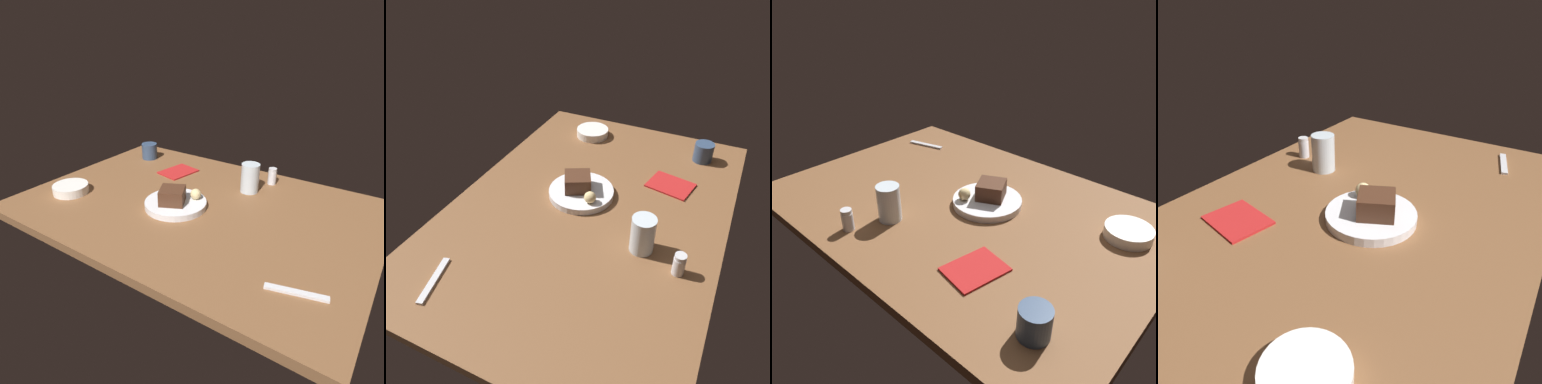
# 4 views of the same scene
# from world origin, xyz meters

# --- Properties ---
(dining_table) EXTENTS (1.20, 0.84, 0.03)m
(dining_table) POSITION_xyz_m (0.00, 0.00, 0.01)
(dining_table) COLOR brown
(dining_table) RESTS_ON ground
(dessert_plate) EXTENTS (0.21, 0.21, 0.02)m
(dessert_plate) POSITION_xyz_m (-0.05, -0.05, 0.04)
(dessert_plate) COLOR silver
(dessert_plate) RESTS_ON dining_table
(chocolate_cake_slice) EXTENTS (0.11, 0.11, 0.05)m
(chocolate_cake_slice) POSITION_xyz_m (-0.05, -0.07, 0.08)
(chocolate_cake_slice) COLOR #472819
(chocolate_cake_slice) RESTS_ON dessert_plate
(bread_roll) EXTENTS (0.04, 0.04, 0.04)m
(bread_roll) POSITION_xyz_m (-0.00, -0.00, 0.07)
(bread_roll) COLOR #DBC184
(bread_roll) RESTS_ON dessert_plate
(salt_shaker) EXTENTS (0.03, 0.03, 0.07)m
(salt_shaker) POSITION_xyz_m (0.15, 0.32, 0.06)
(salt_shaker) COLOR silver
(salt_shaker) RESTS_ON dining_table
(water_glass) EXTENTS (0.07, 0.07, 0.11)m
(water_glass) POSITION_xyz_m (0.11, 0.20, 0.09)
(water_glass) COLOR silver
(water_glass) RESTS_ON dining_table
(side_bowl) EXTENTS (0.13, 0.13, 0.03)m
(side_bowl) POSITION_xyz_m (-0.44, -0.18, 0.05)
(side_bowl) COLOR white
(side_bowl) RESTS_ON dining_table
(coffee_cup) EXTENTS (0.07, 0.07, 0.07)m
(coffee_cup) POSITION_xyz_m (-0.44, 0.27, 0.07)
(coffee_cup) COLOR #334766
(coffee_cup) RESTS_ON dining_table
(dessert_spoon) EXTENTS (0.15, 0.06, 0.01)m
(dessert_spoon) POSITION_xyz_m (0.44, -0.24, 0.03)
(dessert_spoon) COLOR silver
(dessert_spoon) RESTS_ON dining_table
(folded_napkin) EXTENTS (0.14, 0.16, 0.01)m
(folded_napkin) POSITION_xyz_m (-0.23, 0.20, 0.03)
(folded_napkin) COLOR #B21E1E
(folded_napkin) RESTS_ON dining_table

